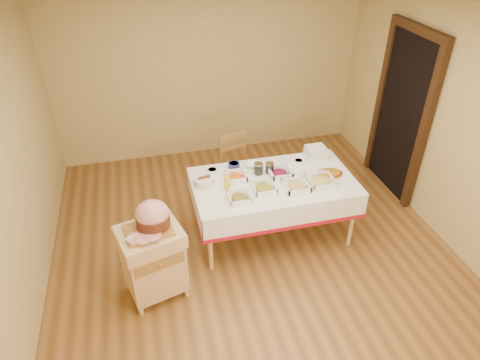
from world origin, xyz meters
name	(u,v)px	position (x,y,z in m)	size (l,w,h in m)	color
room_shell	(256,155)	(0.00, 0.00, 1.30)	(5.00, 5.00, 5.00)	brown
doorway	(402,112)	(2.20, 0.90, 1.11)	(0.09, 1.10, 2.20)	black
dining_table	(273,192)	(0.30, 0.30, 0.60)	(1.82, 1.02, 0.76)	#D9B077
butcher_cart	(153,259)	(-1.12, -0.31, 0.47)	(0.69, 0.62, 0.82)	#D9B077
dining_chair	(238,168)	(0.09, 1.11, 0.47)	(0.48, 0.47, 0.90)	olive
ham_on_board	(152,218)	(-1.08, -0.28, 0.95)	(0.45, 0.43, 0.30)	olive
serving_dish_a	(239,198)	(-0.16, 0.03, 0.79)	(0.23, 0.23, 0.10)	white
serving_dish_b	(264,188)	(0.14, 0.14, 0.79)	(0.25, 0.25, 0.10)	white
serving_dish_c	(296,186)	(0.49, 0.08, 0.79)	(0.26, 0.26, 0.11)	white
serving_dish_d	(321,181)	(0.79, 0.11, 0.80)	(0.29, 0.29, 0.11)	white
serving_dish_e	(236,177)	(-0.10, 0.43, 0.79)	(0.23, 0.22, 0.11)	white
serving_dish_f	(280,173)	(0.40, 0.37, 0.80)	(0.25, 0.24, 0.12)	white
small_bowl_left	(212,171)	(-0.34, 0.61, 0.79)	(0.13, 0.13, 0.06)	white
small_bowl_mid	(234,165)	(-0.07, 0.68, 0.79)	(0.14, 0.14, 0.06)	navy
small_bowl_right	(299,162)	(0.69, 0.56, 0.79)	(0.11, 0.11, 0.06)	white
bowl_white_imported	(253,164)	(0.15, 0.66, 0.78)	(0.17, 0.17, 0.04)	white
bowl_small_imported	(311,157)	(0.89, 0.65, 0.79)	(0.17, 0.17, 0.05)	white
preserve_jar_left	(258,169)	(0.17, 0.48, 0.82)	(0.11, 0.11, 0.14)	silver
preserve_jar_right	(270,168)	(0.30, 0.47, 0.82)	(0.10, 0.10, 0.13)	silver
mustard_bottle	(227,182)	(-0.24, 0.27, 0.85)	(0.06, 0.06, 0.20)	yellow
bread_basket	(204,181)	(-0.47, 0.41, 0.80)	(0.23, 0.23, 0.10)	silver
plate_stack	(316,152)	(0.97, 0.69, 0.82)	(0.24, 0.24, 0.12)	white
brass_platter	(329,174)	(0.95, 0.25, 0.78)	(0.31, 0.22, 0.04)	gold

